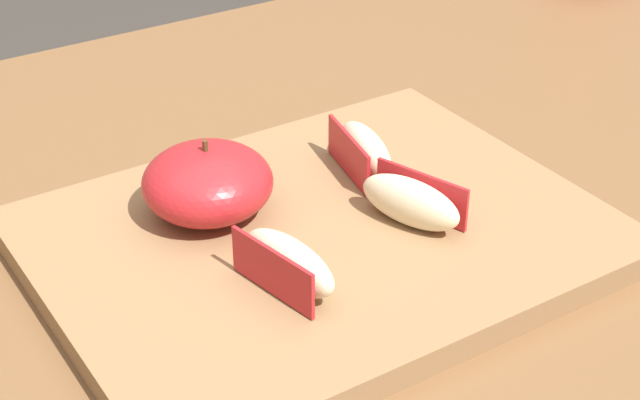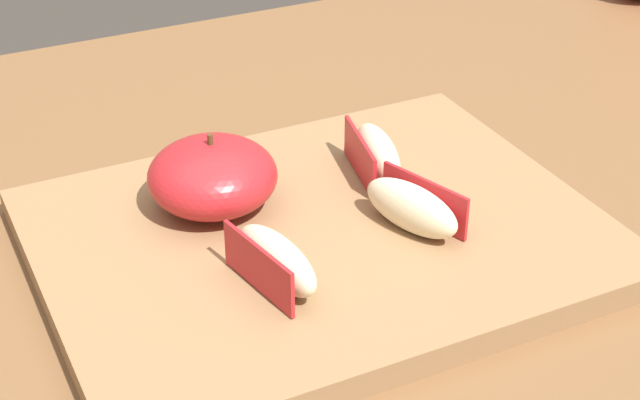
{
  "view_description": "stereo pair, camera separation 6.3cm",
  "coord_description": "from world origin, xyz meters",
  "px_view_note": "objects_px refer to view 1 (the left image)",
  "views": [
    {
      "loc": [
        -0.3,
        -0.48,
        1.11
      ],
      "look_at": [
        -0.01,
        -0.03,
        0.79
      ],
      "focal_mm": 56.18,
      "sensor_mm": 36.0,
      "label": 1
    },
    {
      "loc": [
        -0.25,
        -0.51,
        1.11
      ],
      "look_at": [
        -0.01,
        -0.03,
        0.79
      ],
      "focal_mm": 56.18,
      "sensor_mm": 36.0,
      "label": 2
    }
  ],
  "objects_px": {
    "apple_wedge_right": "(288,263)",
    "cutting_board": "(320,238)",
    "apple_wedge_left": "(364,152)",
    "apple_wedge_near_knife": "(411,201)",
    "apple_half_skin_up": "(208,182)"
  },
  "relations": [
    {
      "from": "apple_wedge_left",
      "to": "apple_wedge_right",
      "type": "xyz_separation_m",
      "value": [
        -0.11,
        -0.09,
        0.0
      ]
    },
    {
      "from": "apple_wedge_right",
      "to": "apple_wedge_left",
      "type": "bearing_deg",
      "value": 37.16
    },
    {
      "from": "apple_wedge_near_knife",
      "to": "apple_wedge_left",
      "type": "xyz_separation_m",
      "value": [
        0.01,
        0.07,
        0.0
      ]
    },
    {
      "from": "cutting_board",
      "to": "apple_wedge_left",
      "type": "relative_size",
      "value": 4.68
    },
    {
      "from": "apple_wedge_near_knife",
      "to": "apple_wedge_left",
      "type": "bearing_deg",
      "value": 79.75
    },
    {
      "from": "apple_wedge_near_knife",
      "to": "apple_wedge_right",
      "type": "xyz_separation_m",
      "value": [
        -0.1,
        -0.02,
        0.0
      ]
    },
    {
      "from": "apple_half_skin_up",
      "to": "apple_wedge_right",
      "type": "bearing_deg",
      "value": -88.98
    },
    {
      "from": "apple_wedge_right",
      "to": "cutting_board",
      "type": "bearing_deg",
      "value": 40.8
    },
    {
      "from": "apple_half_skin_up",
      "to": "apple_wedge_right",
      "type": "relative_size",
      "value": 1.13
    },
    {
      "from": "cutting_board",
      "to": "apple_wedge_left",
      "type": "xyz_separation_m",
      "value": [
        0.06,
        0.04,
        0.02
      ]
    },
    {
      "from": "apple_wedge_left",
      "to": "cutting_board",
      "type": "bearing_deg",
      "value": -145.94
    },
    {
      "from": "apple_wedge_near_knife",
      "to": "apple_half_skin_up",
      "type": "bearing_deg",
      "value": 142.31
    },
    {
      "from": "apple_wedge_near_knife",
      "to": "apple_wedge_left",
      "type": "relative_size",
      "value": 1.01
    },
    {
      "from": "cutting_board",
      "to": "apple_wedge_near_knife",
      "type": "xyz_separation_m",
      "value": [
        0.05,
        -0.03,
        0.02
      ]
    },
    {
      "from": "apple_wedge_left",
      "to": "apple_wedge_right",
      "type": "relative_size",
      "value": 1.0
    }
  ]
}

